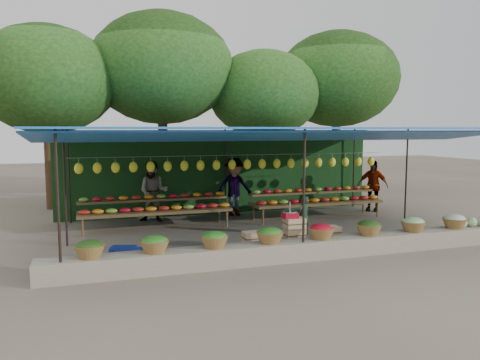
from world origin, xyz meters
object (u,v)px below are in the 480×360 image
object	(u,v)px
vendor_seated	(304,216)
blue_crate_back	(123,254)
crate_counter	(293,238)
blue_crate_front	(130,258)
weighing_scale	(290,214)

from	to	relation	value
vendor_seated	blue_crate_back	distance (m)	4.84
crate_counter	blue_crate_back	distance (m)	3.78
crate_counter	blue_crate_front	bearing A→B (deg)	-178.69
vendor_seated	blue_crate_back	bearing A→B (deg)	-8.55
blue_crate_front	blue_crate_back	world-z (taller)	blue_crate_front
weighing_scale	blue_crate_back	size ratio (longest dim) A/B	0.71
vendor_seated	blue_crate_front	world-z (taller)	vendor_seated
vendor_seated	blue_crate_front	xyz separation A→B (m)	(-4.61, -1.48, -0.35)
weighing_scale	crate_counter	bearing A→B (deg)	0.00
weighing_scale	blue_crate_back	bearing A→B (deg)	174.56
blue_crate_back	vendor_seated	bearing A→B (deg)	30.43
crate_counter	vendor_seated	size ratio (longest dim) A/B	2.26
crate_counter	vendor_seated	world-z (taller)	vendor_seated
blue_crate_front	blue_crate_back	xyz separation A→B (m)	(-0.10, 0.43, -0.01)
vendor_seated	blue_crate_back	world-z (taller)	vendor_seated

